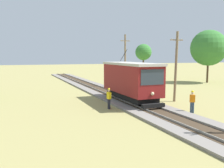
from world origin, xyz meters
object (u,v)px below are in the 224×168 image
Objects in this scene: red_tram at (131,80)px; second_worker at (109,97)px; gravel_pile at (145,89)px; track_worker at (192,101)px; utility_pole_far at (125,61)px; tree_left_far at (143,52)px; tree_left_near at (209,48)px; utility_pole_mid at (176,66)px.

red_tram is 3.69m from second_worker.
track_worker reaches higher than gravel_pile.
utility_pole_far reaches higher than tree_left_far.
tree_left_near reaches higher than tree_left_far.
utility_pole_far is at bearing 90.00° from utility_pole_mid.
tree_left_near is 13.92m from tree_left_far.
red_tram is at bearing -129.69° from gravel_pile.
track_worker is (-1.68, -4.58, -2.50)m from utility_pole_mid.
second_worker reaches higher than gravel_pile.
utility_pole_far reaches higher than track_worker.
second_worker is at bearing -119.79° from utility_pole_far.
utility_pole_far is 16.70m from track_worker.
tree_left_far is (-5.05, 12.96, -0.57)m from tree_left_near.
tree_left_near reaches higher than utility_pole_mid.
gravel_pile is 1.75× the size of track_worker.
track_worker is (-1.68, -16.37, -2.82)m from utility_pole_far.
utility_pole_mid is 3.80× the size of track_worker.
utility_pole_mid reaches higher than gravel_pile.
tree_left_near is (17.13, 17.21, 4.76)m from track_worker.
gravel_pile is at bearing -158.16° from tree_left_near.
tree_left_far is (17.64, 26.44, 4.19)m from second_worker.
second_worker is 32.06m from tree_left_far.
track_worker is at bearing -111.82° from tree_left_far.
second_worker is at bearing -135.32° from gravel_pile.
utility_pole_far is at bearing 68.09° from red_tram.
red_tram is at bearing -157.49° from second_worker.
gravel_pile is (0.22, 6.52, -3.03)m from utility_pole_mid.
gravel_pile is 11.28m from track_worker.
gravel_pile is 0.36× the size of tree_left_near.
tree_left_near reaches higher than red_tram.
utility_pole_far is at bearing -176.92° from tree_left_near.
gravel_pile is at bearing -145.95° from second_worker.
tree_left_far is at bearing -134.34° from second_worker.
tree_left_near is (15.22, 6.10, 5.29)m from gravel_pile.
utility_pole_far is (0.00, 11.79, 0.32)m from utility_pole_mid.
gravel_pile is (4.54, 5.47, -1.74)m from red_tram.
tree_left_far is (14.72, 24.53, 2.98)m from red_tram.
tree_left_near is at bearing -68.72° from tree_left_far.
utility_pole_far reaches higher than red_tram.
second_worker is (-7.24, -12.65, -2.82)m from utility_pole_far.
track_worker is at bearing -134.87° from tree_left_near.
tree_left_far is at bearing 67.89° from utility_pole_mid.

